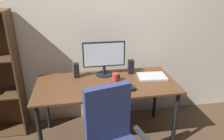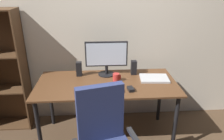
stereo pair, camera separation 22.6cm
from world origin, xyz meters
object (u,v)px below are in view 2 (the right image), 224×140
at_px(coffee_mug, 116,77).
at_px(speaker_right, 134,68).
at_px(laptop, 154,78).
at_px(desk, 107,89).
at_px(mouse, 131,89).
at_px(keyboard, 109,90).
at_px(speaker_left, 79,69).
at_px(monitor, 106,56).

distance_m(coffee_mug, speaker_right, 0.29).
bearing_deg(laptop, desk, -170.12).
height_order(desk, coffee_mug, coffee_mug).
relative_size(desk, laptop, 4.85).
height_order(coffee_mug, laptop, coffee_mug).
relative_size(mouse, laptop, 0.30).
distance_m(laptop, speaker_right, 0.28).
xyz_separation_m(keyboard, mouse, (0.22, -0.00, 0.01)).
distance_m(speaker_left, speaker_right, 0.65).
relative_size(monitor, mouse, 5.13).
bearing_deg(coffee_mug, mouse, -60.39).
bearing_deg(mouse, coffee_mug, 110.52).
distance_m(keyboard, mouse, 0.22).
distance_m(desk, mouse, 0.33).
bearing_deg(monitor, laptop, -17.44).
bearing_deg(mouse, desk, 130.69).
bearing_deg(monitor, coffee_mug, -62.59).
bearing_deg(monitor, keyboard, -88.44).
bearing_deg(speaker_right, laptop, -37.12).
bearing_deg(desk, keyboard, -84.60).
height_order(desk, monitor, monitor).
bearing_deg(keyboard, monitor, 90.69).
height_order(keyboard, laptop, laptop).
relative_size(desk, mouse, 16.15).
bearing_deg(mouse, monitor, 109.53).
bearing_deg(speaker_left, speaker_right, 0.00).
relative_size(speaker_left, speaker_right, 1.00).
distance_m(desk, coffee_mug, 0.17).
relative_size(coffee_mug, speaker_right, 0.54).
height_order(desk, speaker_left, speaker_left).
distance_m(desk, speaker_right, 0.43).
bearing_deg(speaker_left, desk, -33.84).
bearing_deg(monitor, speaker_left, -178.60).
bearing_deg(mouse, keyboard, 170.32).
height_order(desk, laptop, laptop).
bearing_deg(speaker_left, keyboard, -50.73).
relative_size(mouse, speaker_left, 0.56).
relative_size(desk, speaker_right, 9.12).
xyz_separation_m(desk, laptop, (0.55, 0.05, 0.09)).
distance_m(keyboard, laptop, 0.58).
xyz_separation_m(desk, speaker_left, (-0.32, 0.21, 0.17)).
height_order(laptop, speaker_right, speaker_right).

